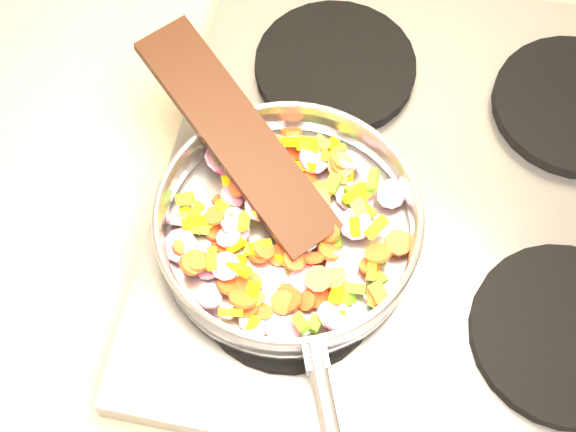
# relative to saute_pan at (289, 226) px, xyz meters

# --- Properties ---
(cooktop) EXTENTS (0.60, 0.60, 0.04)m
(cooktop) POSITION_rel_saute_pan_xyz_m (0.15, 0.09, -0.06)
(cooktop) COLOR #939399
(cooktop) RESTS_ON counter_top
(grate_fl) EXTENTS (0.19, 0.19, 0.02)m
(grate_fl) POSITION_rel_saute_pan_xyz_m (0.01, -0.05, -0.04)
(grate_fl) COLOR black
(grate_fl) RESTS_ON cooktop
(grate_fr) EXTENTS (0.19, 0.19, 0.02)m
(grate_fr) POSITION_rel_saute_pan_xyz_m (0.29, -0.05, -0.04)
(grate_fr) COLOR black
(grate_fr) RESTS_ON cooktop
(grate_bl) EXTENTS (0.19, 0.19, 0.02)m
(grate_bl) POSITION_rel_saute_pan_xyz_m (0.01, 0.23, -0.04)
(grate_bl) COLOR black
(grate_bl) RESTS_ON cooktop
(grate_br) EXTENTS (0.19, 0.19, 0.02)m
(grate_br) POSITION_rel_saute_pan_xyz_m (0.29, 0.23, -0.04)
(grate_br) COLOR black
(grate_br) RESTS_ON cooktop
(saute_pan) EXTENTS (0.30, 0.46, 0.05)m
(saute_pan) POSITION_rel_saute_pan_xyz_m (0.00, 0.00, 0.00)
(saute_pan) COLOR #9E9EA5
(saute_pan) RESTS_ON grate_fl
(vegetable_heap) EXTENTS (0.26, 0.25, 0.05)m
(vegetable_heap) POSITION_rel_saute_pan_xyz_m (-0.00, 0.00, -0.01)
(vegetable_heap) COLOR #FF4C1F
(vegetable_heap) RESTS_ON saute_pan
(wooden_spatula) EXTENTS (0.25, 0.23, 0.08)m
(wooden_spatula) POSITION_rel_saute_pan_xyz_m (-0.07, 0.08, 0.03)
(wooden_spatula) COLOR black
(wooden_spatula) RESTS_ON saute_pan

